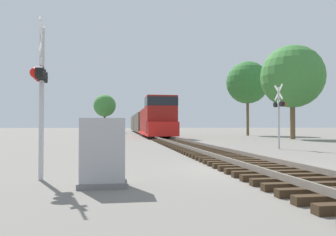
% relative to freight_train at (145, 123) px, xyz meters
% --- Properties ---
extents(ground_plane, '(400.00, 400.00, 0.00)m').
position_rel_freight_train_xyz_m(ground_plane, '(0.00, -45.72, -1.86)').
color(ground_plane, slate).
extents(rail_track_bed, '(2.60, 160.00, 0.31)m').
position_rel_freight_train_xyz_m(rail_track_bed, '(0.00, -45.72, -1.72)').
color(rail_track_bed, '#382819').
rests_on(rail_track_bed, ground).
extents(freight_train, '(3.10, 50.85, 4.38)m').
position_rel_freight_train_xyz_m(freight_train, '(0.00, 0.00, 0.00)').
color(freight_train, maroon).
rests_on(freight_train, ground).
extents(crossing_signal_near, '(0.40, 1.01, 3.94)m').
position_rel_freight_train_xyz_m(crossing_signal_near, '(-6.14, -46.91, 0.56)').
color(crossing_signal_near, '#B7B7BC').
rests_on(crossing_signal_near, ground).
extents(crossing_signal_far, '(0.34, 1.00, 3.74)m').
position_rel_freight_train_xyz_m(crossing_signal_far, '(4.89, -37.72, 0.46)').
color(crossing_signal_far, '#B7B7BC').
rests_on(crossing_signal_far, ground).
extents(relay_cabinet, '(1.06, 0.68, 1.51)m').
position_rel_freight_train_xyz_m(relay_cabinet, '(-4.55, -48.05, -1.11)').
color(relay_cabinet, slate).
rests_on(relay_cabinet, ground).
extents(tree_far_right, '(6.30, 6.30, 9.46)m').
position_rel_freight_train_xyz_m(tree_far_right, '(13.02, -24.71, 4.44)').
color(tree_far_right, brown).
rests_on(tree_far_right, ground).
extents(tree_mid_background, '(5.80, 5.80, 10.19)m').
position_rel_freight_train_xyz_m(tree_mid_background, '(13.19, -12.64, 5.42)').
color(tree_mid_background, brown).
rests_on(tree_mid_background, ground).
extents(tree_deep_background, '(4.10, 4.10, 7.14)m').
position_rel_freight_train_xyz_m(tree_deep_background, '(-6.95, 6.32, 3.21)').
color(tree_deep_background, brown).
rests_on(tree_deep_background, ground).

